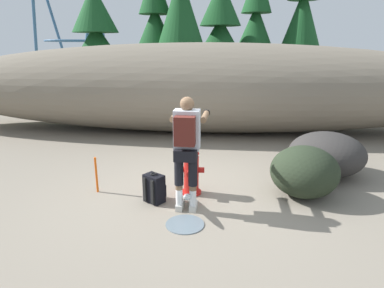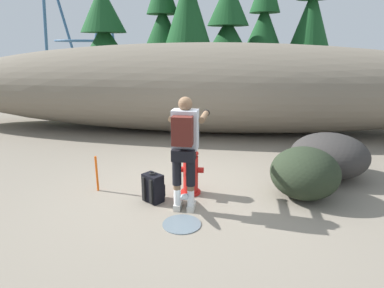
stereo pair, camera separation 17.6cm
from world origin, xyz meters
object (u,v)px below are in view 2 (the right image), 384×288
fire_hydrant (191,173)px  boulder_mid (329,155)px  utility_worker (185,140)px  spare_backpack (153,188)px  boulder_large (305,173)px  survey_stake (97,174)px

fire_hydrant → boulder_mid: (2.42, 1.03, 0.04)m
fire_hydrant → utility_worker: utility_worker is taller
spare_backpack → boulder_large: boulder_large is taller
utility_worker → survey_stake: utility_worker is taller
utility_worker → spare_backpack: bearing=77.4°
fire_hydrant → boulder_large: (1.79, 0.07, 0.05)m
spare_backpack → boulder_large: bearing=-45.0°
boulder_mid → survey_stake: bearing=-164.4°
fire_hydrant → boulder_large: 1.79m
fire_hydrant → utility_worker: size_ratio=0.48×
boulder_mid → survey_stake: size_ratio=2.32×
survey_stake → utility_worker: bearing=-15.1°
fire_hydrant → survey_stake: bearing=-177.3°
boulder_large → survey_stake: size_ratio=1.78×
utility_worker → survey_stake: 1.74m
survey_stake → boulder_large: bearing=2.5°
boulder_large → boulder_mid: boulder_large is taller
utility_worker → boulder_mid: (2.44, 1.52, -0.64)m
spare_backpack → boulder_large: (2.33, 0.41, 0.19)m
spare_backpack → boulder_mid: 3.26m
boulder_large → utility_worker: bearing=-163.0°
utility_worker → boulder_mid: size_ratio=1.18×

